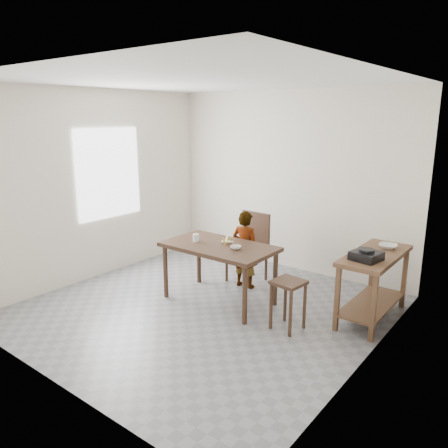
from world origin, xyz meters
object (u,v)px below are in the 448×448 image
Objects in this scene: stool at (288,305)px; child at (245,249)px; dining_table at (219,273)px; dining_chair at (247,248)px; prep_counter at (373,286)px.

child is at bearing 146.41° from stool.
dining_table is 1.30× the size of child.
dining_chair is (-0.11, 0.20, -0.05)m from child.
dining_chair is (-1.85, 0.10, 0.09)m from prep_counter.
dining_chair reaches higher than dining_table.
dining_table is at bearing 173.35° from stool.
dining_chair reaches higher than prep_counter.
stool is at bearing -6.65° from dining_table.
child is at bearing -57.72° from dining_chair.
dining_table is 0.62m from child.
dining_chair is (-0.13, 0.80, 0.11)m from dining_table.
prep_counter is 2.11× the size of stool.
stool is (1.07, -0.12, -0.09)m from dining_table.
dining_chair is 1.53m from stool.
child is at bearing -176.69° from prep_counter.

